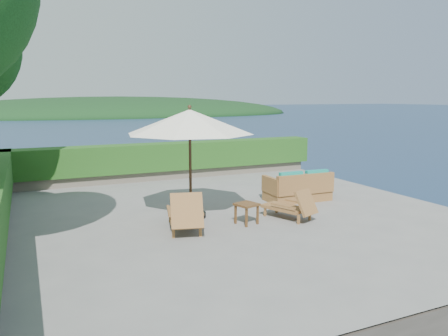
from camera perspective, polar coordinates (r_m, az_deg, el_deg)
name	(u,v)px	position (r m, az deg, el deg)	size (l,w,h in m)	color
ground	(226,214)	(11.60, 0.30, -6.04)	(12.00, 12.00, 0.00)	gray
foundation	(226,270)	(12.10, 0.29, -13.15)	(12.00, 12.00, 3.00)	#4E473E
ocean	(226,320)	(12.72, 0.29, -19.19)	(600.00, 600.00, 0.00)	#18284B
offshore_island	(120,115)	(153.18, -13.49, 6.73)	(126.00, 57.60, 12.60)	black
planter_wall_far	(164,174)	(16.69, -7.82, -0.78)	(12.00, 0.60, 0.36)	#6C6456
hedge_far	(164,156)	(16.59, -7.87, 1.50)	(12.40, 0.90, 1.00)	#204F16
patio_umbrella	(190,123)	(10.95, -4.50, 5.90)	(3.81, 3.81, 2.87)	black
lounge_left	(185,213)	(10.13, -5.13, -5.93)	(1.11, 1.84, 0.99)	#9C6738
lounge_right	(291,206)	(11.18, 8.79, -4.95)	(1.04, 1.52, 0.81)	#9C6738
side_table	(247,207)	(10.64, 2.97, -5.11)	(0.60, 0.60, 0.52)	brown
wicker_loveseat	(299,189)	(13.20, 9.71, -2.67)	(1.95, 1.04, 0.94)	#9C6738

